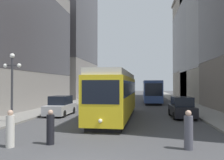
# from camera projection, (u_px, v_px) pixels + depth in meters

# --- Properties ---
(sidewalk_left) EXTENTS (3.08, 120.00, 0.15)m
(sidewalk_left) POSITION_uv_depth(u_px,v_px,m) (92.00, 98.00, 48.28)
(sidewalk_left) COLOR gray
(sidewalk_left) RESTS_ON ground
(sidewalk_right) EXTENTS (3.08, 120.00, 0.15)m
(sidewalk_right) POSITION_uv_depth(u_px,v_px,m) (174.00, 99.00, 46.04)
(sidewalk_right) COLOR gray
(sidewalk_right) RESTS_ON ground
(streetcar) EXTENTS (2.85, 12.97, 3.89)m
(streetcar) POSITION_uv_depth(u_px,v_px,m) (116.00, 94.00, 19.51)
(streetcar) COLOR black
(streetcar) RESTS_ON ground
(transit_bus) EXTENTS (2.71, 11.70, 3.45)m
(transit_bus) POSITION_uv_depth(u_px,v_px,m) (152.00, 90.00, 36.58)
(transit_bus) COLOR black
(transit_bus) RESTS_ON ground
(parked_car_left_near) EXTENTS (1.97, 4.26, 1.82)m
(parked_car_left_near) POSITION_uv_depth(u_px,v_px,m) (96.00, 97.00, 38.31)
(parked_car_left_near) COLOR black
(parked_car_left_near) RESTS_ON ground
(parked_car_left_mid) EXTENTS (1.90, 4.41, 1.82)m
(parked_car_left_mid) POSITION_uv_depth(u_px,v_px,m) (60.00, 106.00, 21.61)
(parked_car_left_mid) COLOR black
(parked_car_left_mid) RESTS_ON ground
(parked_car_right_far) EXTENTS (1.97, 4.26, 1.82)m
(parked_car_right_far) POSITION_uv_depth(u_px,v_px,m) (182.00, 108.00, 20.02)
(parked_car_right_far) COLOR black
(parked_car_right_far) RESTS_ON ground
(pedestrian_crossing_near) EXTENTS (0.39, 0.39, 1.74)m
(pedestrian_crossing_near) POSITION_uv_depth(u_px,v_px,m) (188.00, 131.00, 10.18)
(pedestrian_crossing_near) COLOR #4C4C56
(pedestrian_crossing_near) RESTS_ON ground
(pedestrian_crossing_far) EXTENTS (0.37, 0.37, 1.67)m
(pedestrian_crossing_far) POSITION_uv_depth(u_px,v_px,m) (50.00, 128.00, 11.06)
(pedestrian_crossing_far) COLOR black
(pedestrian_crossing_far) RESTS_ON ground
(pedestrian_on_sidewalk) EXTENTS (0.38, 0.38, 1.71)m
(pedestrian_on_sidewalk) POSITION_uv_depth(u_px,v_px,m) (10.00, 130.00, 10.56)
(pedestrian_on_sidewalk) COLOR beige
(pedestrian_on_sidewalk) RESTS_ON ground
(lamp_post_left_near) EXTENTS (1.41, 0.36, 5.04)m
(lamp_post_left_near) POSITION_uv_depth(u_px,v_px,m) (12.00, 76.00, 17.00)
(lamp_post_left_near) COLOR #333338
(lamp_post_left_near) RESTS_ON sidewalk_left
(building_left_corner) EXTENTS (15.13, 20.42, 32.23)m
(building_left_corner) POSITION_uv_depth(u_px,v_px,m) (58.00, 25.00, 52.74)
(building_left_corner) COLOR gray
(building_left_corner) RESTS_ON ground
(building_right_midblock) EXTENTS (13.23, 19.49, 23.42)m
(building_right_midblock) POSITION_uv_depth(u_px,v_px,m) (208.00, 42.00, 49.81)
(building_right_midblock) COLOR #A89E8E
(building_right_midblock) RESTS_ON ground
(building_right_far) EXTENTS (11.96, 17.12, 21.93)m
(building_right_far) POSITION_uv_depth(u_px,v_px,m) (221.00, 36.00, 39.56)
(building_right_far) COLOR #B2A893
(building_right_far) RESTS_ON ground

